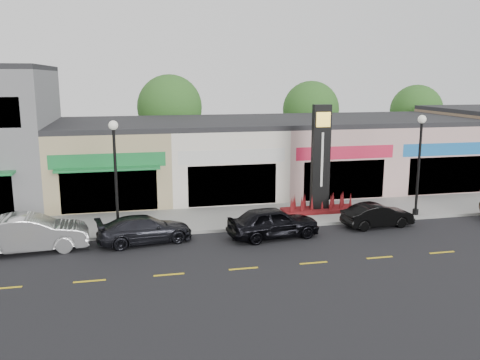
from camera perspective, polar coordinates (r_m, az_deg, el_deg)
The scene contains 17 objects.
ground at distance 24.32m, azimuth 5.78°, elevation -6.80°, with size 120.00×120.00×0.00m, color black.
sidewalk at distance 28.28m, azimuth 3.04°, elevation -3.97°, with size 52.00×4.30×0.15m, color gray.
curb at distance 26.21m, azimuth 4.35°, elevation -5.25°, with size 52.00×0.20×0.15m, color gray.
shop_beige at distance 33.80m, azimuth -14.27°, elevation 2.28°, with size 7.00×10.85×4.80m.
shop_cream at distance 34.28m, azimuth -2.50°, elevation 2.75°, with size 7.00×10.01×4.80m.
shop_pink_w at distance 36.13m, azimuth 8.52°, elevation 3.08°, with size 7.00×10.01×4.80m.
shop_pink_e at distance 39.16m, azimuth 18.16°, elevation 3.28°, with size 7.00×10.01×4.80m.
tree_rear_west at distance 41.61m, azimuth -7.89°, elevation 8.11°, with size 5.20×5.20×7.83m.
tree_rear_mid at distance 44.23m, azimuth 7.96°, elevation 7.86°, with size 4.80×4.80×7.29m.
tree_rear_east at distance 48.62m, azimuth 19.18°, elevation 7.36°, with size 4.60×4.60×6.94m.
lamp_west_near at distance 24.77m, azimuth -13.83°, elevation 1.56°, with size 0.44×0.44×5.47m.
lamp_east_near at distance 29.10m, azimuth 19.51°, elevation 2.67°, with size 0.44×0.44×5.47m.
pylon_sign at distance 28.57m, azimuth 8.98°, elevation 0.60°, with size 4.20×1.30×6.00m.
car_white_van at distance 24.41m, azimuth -22.51°, elevation -5.54°, with size 5.01×1.75×1.65m, color #BABABA.
car_dark_sedan at distance 24.19m, azimuth -10.64°, elevation -5.46°, with size 4.40×1.79×1.28m, color black.
car_black_sedan at distance 24.54m, azimuth 3.75°, elevation -4.75°, with size 4.44×1.78×1.51m, color black.
car_black_conv at distance 27.18m, azimuth 15.18°, elevation -3.84°, with size 3.69×1.29×1.21m, color black.
Camera 1 is at (-7.29, -21.91, 7.62)m, focal length 38.00 mm.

